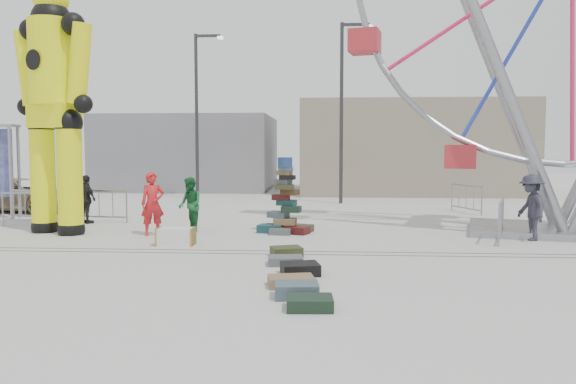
# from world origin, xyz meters

# --- Properties ---
(ground) EXTENTS (90.00, 90.00, 0.00)m
(ground) POSITION_xyz_m (0.00, 0.00, 0.00)
(ground) COLOR #9E9E99
(ground) RESTS_ON ground
(track_line_near) EXTENTS (40.00, 0.04, 0.01)m
(track_line_near) POSITION_xyz_m (0.00, 0.60, 0.00)
(track_line_near) COLOR #47443F
(track_line_near) RESTS_ON ground
(track_line_far) EXTENTS (40.00, 0.04, 0.01)m
(track_line_far) POSITION_xyz_m (0.00, 1.00, 0.00)
(track_line_far) COLOR #47443F
(track_line_far) RESTS_ON ground
(building_right) EXTENTS (12.00, 8.00, 5.00)m
(building_right) POSITION_xyz_m (7.00, 20.00, 2.50)
(building_right) COLOR gray
(building_right) RESTS_ON ground
(building_left) EXTENTS (10.00, 8.00, 4.40)m
(building_left) POSITION_xyz_m (-6.00, 22.00, 2.20)
(building_left) COLOR gray
(building_left) RESTS_ON ground
(lamp_post_right) EXTENTS (1.41, 0.25, 8.00)m
(lamp_post_right) POSITION_xyz_m (3.09, 13.00, 4.48)
(lamp_post_right) COLOR #2D2D30
(lamp_post_right) RESTS_ON ground
(lamp_post_left) EXTENTS (1.41, 0.25, 8.00)m
(lamp_post_left) POSITION_xyz_m (-3.91, 15.00, 4.48)
(lamp_post_left) COLOR #2D2D30
(lamp_post_left) RESTS_ON ground
(suitcase_tower) EXTENTS (1.68, 1.40, 2.21)m
(suitcase_tower) POSITION_xyz_m (1.13, 4.04, 0.62)
(suitcase_tower) COLOR #174247
(suitcase_tower) RESTS_ON ground
(crash_test_dummy) EXTENTS (2.89, 1.61, 7.41)m
(crash_test_dummy) POSITION_xyz_m (-5.45, 3.43, 3.91)
(crash_test_dummy) COLOR black
(crash_test_dummy) RESTS_ON ground
(steamer_trunk) EXTENTS (0.94, 0.55, 0.44)m
(steamer_trunk) POSITION_xyz_m (-1.49, 1.68, 0.22)
(steamer_trunk) COLOR silver
(steamer_trunk) RESTS_ON ground
(row_case_0) EXTENTS (0.81, 0.71, 0.23)m
(row_case_0) POSITION_xyz_m (1.43, 0.33, 0.11)
(row_case_0) COLOR #34391C
(row_case_0) RESTS_ON ground
(row_case_1) EXTENTS (0.78, 0.61, 0.18)m
(row_case_1) POSITION_xyz_m (1.46, -0.55, 0.09)
(row_case_1) COLOR #53565B
(row_case_1) RESTS_ON ground
(row_case_2) EXTENTS (0.84, 0.75, 0.23)m
(row_case_2) POSITION_xyz_m (1.82, -1.47, 0.11)
(row_case_2) COLOR black
(row_case_2) RESTS_ON ground
(row_case_3) EXTENTS (0.89, 0.67, 0.18)m
(row_case_3) POSITION_xyz_m (1.70, -2.41, 0.09)
(row_case_3) COLOR olive
(row_case_3) RESTS_ON ground
(row_case_4) EXTENTS (0.76, 0.59, 0.24)m
(row_case_4) POSITION_xyz_m (1.84, -3.17, 0.12)
(row_case_4) COLOR #43565F
(row_case_4) RESTS_ON ground
(row_case_5) EXTENTS (0.74, 0.57, 0.20)m
(row_case_5) POSITION_xyz_m (2.07, -3.85, 0.10)
(row_case_5) COLOR black
(row_case_5) RESTS_ON ground
(barricade_dummy_a) EXTENTS (1.96, 0.58, 1.10)m
(barricade_dummy_a) POSITION_xyz_m (-7.32, 5.82, 0.55)
(barricade_dummy_a) COLOR gray
(barricade_dummy_a) RESTS_ON ground
(barricade_dummy_b) EXTENTS (2.00, 0.35, 1.10)m
(barricade_dummy_b) POSITION_xyz_m (-6.96, 4.98, 0.55)
(barricade_dummy_b) COLOR gray
(barricade_dummy_b) RESTS_ON ground
(barricade_dummy_c) EXTENTS (2.00, 0.36, 1.10)m
(barricade_dummy_c) POSITION_xyz_m (-5.27, 5.98, 0.55)
(barricade_dummy_c) COLOR gray
(barricade_dummy_c) RESTS_ON ground
(barricade_wheel_front) EXTENTS (0.76, 1.92, 1.10)m
(barricade_wheel_front) POSITION_xyz_m (6.98, 2.91, 0.55)
(barricade_wheel_front) COLOR gray
(barricade_wheel_front) RESTS_ON ground
(barricade_wheel_back) EXTENTS (0.75, 1.92, 1.10)m
(barricade_wheel_back) POSITION_xyz_m (7.70, 9.55, 0.55)
(barricade_wheel_back) COLOR gray
(barricade_wheel_back) RESTS_ON ground
(pedestrian_red) EXTENTS (0.77, 0.67, 1.79)m
(pedestrian_red) POSITION_xyz_m (-2.58, 3.26, 0.90)
(pedestrian_red) COLOR red
(pedestrian_red) RESTS_ON ground
(pedestrian_green) EXTENTS (0.95, 1.00, 1.62)m
(pedestrian_green) POSITION_xyz_m (-1.68, 3.98, 0.81)
(pedestrian_green) COLOR #165A28
(pedestrian_green) RESTS_ON ground
(pedestrian_black) EXTENTS (1.00, 0.84, 1.60)m
(pedestrian_black) POSITION_xyz_m (-5.52, 5.57, 0.80)
(pedestrian_black) COLOR black
(pedestrian_black) RESTS_ON ground
(pedestrian_grey) EXTENTS (0.83, 1.24, 1.78)m
(pedestrian_grey) POSITION_xyz_m (7.80, 3.06, 0.89)
(pedestrian_grey) COLOR #272734
(pedestrian_grey) RESTS_ON ground
(parked_suv) EXTENTS (4.94, 2.82, 1.30)m
(parked_suv) POSITION_xyz_m (-9.55, 8.88, 0.65)
(parked_suv) COLOR #94815F
(parked_suv) RESTS_ON ground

